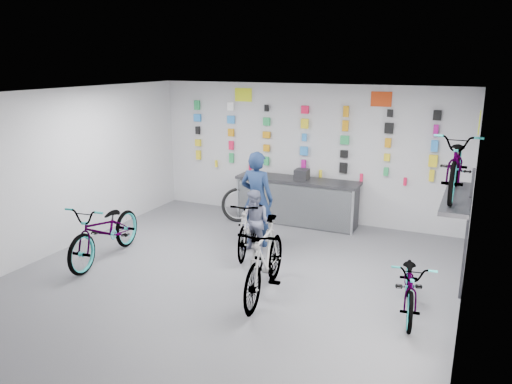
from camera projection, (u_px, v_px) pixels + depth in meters
The scene contains 20 objects.
floor at pixel (220, 287), 7.90m from camera, with size 8.00×8.00×0.00m, color #525257.
ceiling at pixel (216, 95), 7.13m from camera, with size 8.00×8.00×0.00m, color white.
wall_back at pixel (305, 153), 11.04m from camera, with size 7.00×7.00×0.00m, color silver.
wall_left at pixel (46, 175), 8.92m from camera, with size 8.00×8.00×0.00m, color silver.
wall_right at pixel (469, 227), 6.12m from camera, with size 8.00×8.00×0.00m, color silver.
counter at pixel (297, 202), 10.89m from camera, with size 2.70×0.66×1.00m.
merch_wall at pixel (306, 139), 10.87m from camera, with size 5.57×0.08×1.57m.
wall_bracket at pixel (459, 204), 7.25m from camera, with size 0.39×1.90×2.00m.
sign_left at pixel (243, 95), 11.31m from camera, with size 0.42×0.02×0.30m, color yellow.
sign_right at pixel (381, 99), 10.07m from camera, with size 0.42×0.02×0.30m, color red.
sign_side at pixel (480, 123), 6.88m from camera, with size 0.02×0.40×0.30m, color yellow.
bike_left at pixel (106, 230), 8.88m from camera, with size 0.73×2.09×1.10m, color gray.
bike_center at pixel (265, 259), 7.47m from camera, with size 0.56×1.97×1.18m, color gray.
bike_right at pixel (411, 284), 7.01m from camera, with size 0.58×1.67×0.87m, color gray.
bike_service at pixel (248, 225), 9.23m from camera, with size 0.50×1.77×1.06m, color gray.
bike_wall at pixel (457, 164), 7.13m from camera, with size 0.63×1.80×0.95m, color gray.
clerk at pixel (257, 199), 9.52m from camera, with size 0.67×0.44×1.84m, color #132344.
customer at pixel (255, 222), 9.16m from camera, with size 0.58×0.45×1.20m, color slate.
spare_wheel at pixel (238, 205), 11.10m from camera, with size 0.82×0.51×0.75m.
register at pixel (302, 174), 10.70m from camera, with size 0.28×0.30×0.22m, color black.
Camera 1 is at (3.53, -6.36, 3.49)m, focal length 35.00 mm.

